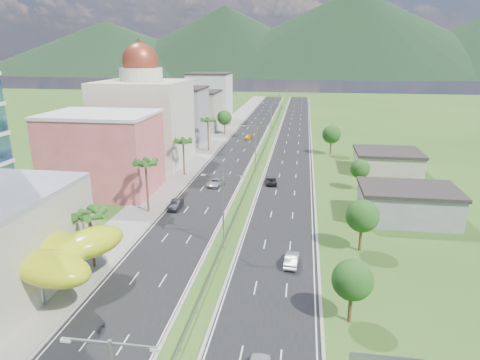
% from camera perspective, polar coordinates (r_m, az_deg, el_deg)
% --- Properties ---
extents(ground, '(500.00, 500.00, 0.00)m').
position_cam_1_polar(ground, '(52.91, -4.23, -13.69)').
color(ground, '#2D5119').
rests_on(ground, ground).
extents(road_left, '(11.00, 260.00, 0.04)m').
position_cam_1_polar(road_left, '(138.20, 0.84, 5.65)').
color(road_left, black).
rests_on(road_left, ground).
extents(road_right, '(11.00, 260.00, 0.04)m').
position_cam_1_polar(road_right, '(137.06, 7.09, 5.43)').
color(road_right, black).
rests_on(road_right, ground).
extents(sidewalk_left, '(7.00, 260.00, 0.12)m').
position_cam_1_polar(sidewalk_left, '(139.74, -3.04, 5.77)').
color(sidewalk_left, gray).
rests_on(sidewalk_left, ground).
extents(median_guardrail, '(0.10, 216.06, 0.76)m').
position_cam_1_polar(median_guardrail, '(119.74, 3.26, 4.17)').
color(median_guardrail, gray).
rests_on(median_guardrail, ground).
extents(streetlight_median_b, '(6.04, 0.25, 11.00)m').
position_cam_1_polar(streetlight_median_b, '(58.91, -2.26, -3.11)').
color(streetlight_median_b, gray).
rests_on(streetlight_median_b, ground).
extents(streetlight_median_c, '(6.04, 0.25, 11.00)m').
position_cam_1_polar(streetlight_median_c, '(97.06, 2.11, 4.89)').
color(streetlight_median_c, gray).
rests_on(streetlight_median_c, ground).
extents(streetlight_median_d, '(6.04, 0.25, 11.00)m').
position_cam_1_polar(streetlight_median_d, '(141.21, 4.18, 8.62)').
color(streetlight_median_d, gray).
rests_on(streetlight_median_d, ground).
extents(streetlight_median_e, '(6.04, 0.25, 11.00)m').
position_cam_1_polar(streetlight_median_e, '(185.77, 5.27, 10.57)').
color(streetlight_median_e, gray).
rests_on(streetlight_median_e, ground).
extents(lime_canopy, '(18.00, 15.00, 7.40)m').
position_cam_1_polar(lime_canopy, '(55.08, -26.32, -8.40)').
color(lime_canopy, '#B2C513').
rests_on(lime_canopy, ground).
extents(pink_shophouse, '(20.00, 15.00, 15.00)m').
position_cam_1_polar(pink_shophouse, '(87.66, -17.82, 3.28)').
color(pink_shophouse, '#C85352').
rests_on(pink_shophouse, ground).
extents(domed_building, '(20.00, 20.00, 28.70)m').
position_cam_1_polar(domed_building, '(107.67, -12.69, 8.17)').
color(domed_building, beige).
rests_on(domed_building, ground).
extents(midrise_grey, '(16.00, 15.00, 16.00)m').
position_cam_1_polar(midrise_grey, '(131.25, -8.30, 8.42)').
color(midrise_grey, gray).
rests_on(midrise_grey, ground).
extents(midrise_beige, '(16.00, 15.00, 13.00)m').
position_cam_1_polar(midrise_beige, '(152.45, -5.91, 9.09)').
color(midrise_beige, '#B1A891').
rests_on(midrise_beige, ground).
extents(midrise_white, '(16.00, 15.00, 18.00)m').
position_cam_1_polar(midrise_white, '(174.38, -4.06, 10.93)').
color(midrise_white, silver).
rests_on(midrise_white, ground).
extents(shed_near, '(15.00, 10.00, 5.00)m').
position_cam_1_polar(shed_near, '(75.60, 21.43, -3.15)').
color(shed_near, gray).
rests_on(shed_near, ground).
extents(shed_far, '(14.00, 12.00, 4.40)m').
position_cam_1_polar(shed_far, '(104.25, 19.03, 2.24)').
color(shed_far, '#B1A891').
rests_on(shed_far, ground).
extents(palm_tree_b, '(3.60, 3.60, 8.10)m').
position_cam_1_polar(palm_tree_b, '(56.70, -19.46, -4.59)').
color(palm_tree_b, '#47301C').
rests_on(palm_tree_b, ground).
extents(palm_tree_c, '(3.60, 3.60, 9.60)m').
position_cam_1_polar(palm_tree_c, '(73.59, -12.48, 2.01)').
color(palm_tree_c, '#47301C').
rests_on(palm_tree_c, ground).
extents(palm_tree_d, '(3.60, 3.60, 8.60)m').
position_cam_1_polar(palm_tree_d, '(95.05, -7.59, 4.98)').
color(palm_tree_d, '#47301C').
rests_on(palm_tree_d, ground).
extents(palm_tree_e, '(3.60, 3.60, 9.40)m').
position_cam_1_polar(palm_tree_e, '(118.74, -4.31, 7.82)').
color(palm_tree_e, '#47301C').
rests_on(palm_tree_e, ground).
extents(leafy_tree_lfar, '(4.90, 4.90, 8.05)m').
position_cam_1_polar(leafy_tree_lfar, '(143.36, -2.09, 8.31)').
color(leafy_tree_lfar, '#47301C').
rests_on(leafy_tree_lfar, ground).
extents(leafy_tree_ra, '(4.20, 4.20, 6.90)m').
position_cam_1_polar(leafy_tree_ra, '(45.49, 14.76, -12.79)').
color(leafy_tree_ra, '#47301C').
rests_on(leafy_tree_ra, ground).
extents(leafy_tree_rb, '(4.55, 4.55, 7.47)m').
position_cam_1_polar(leafy_tree_rb, '(61.01, 16.01, -4.64)').
color(leafy_tree_rb, '#47301C').
rests_on(leafy_tree_rb, ground).
extents(leafy_tree_rc, '(3.85, 3.85, 6.33)m').
position_cam_1_polar(leafy_tree_rc, '(88.09, 15.71, 1.42)').
color(leafy_tree_rc, '#47301C').
rests_on(leafy_tree_rc, ground).
extents(leafy_tree_rd, '(4.90, 4.90, 8.05)m').
position_cam_1_polar(leafy_tree_rd, '(116.59, 12.10, 5.96)').
color(leafy_tree_rd, '#47301C').
rests_on(leafy_tree_rd, ground).
extents(mountain_ridge, '(860.00, 140.00, 90.00)m').
position_cam_1_polar(mountain_ridge, '(497.59, 14.55, 13.23)').
color(mountain_ridge, black).
rests_on(mountain_ridge, ground).
extents(car_dark_left, '(1.65, 4.73, 1.56)m').
position_cam_1_polar(car_dark_left, '(76.56, -8.52, -3.22)').
color(car_dark_left, black).
rests_on(car_dark_left, road_left).
extents(car_silver_mid_left, '(3.21, 5.52, 1.45)m').
position_cam_1_polar(car_silver_mid_left, '(88.44, -3.25, -0.33)').
color(car_silver_mid_left, '#999CA0').
rests_on(car_silver_mid_left, road_left).
extents(car_yellow_far_left, '(2.47, 4.58, 1.26)m').
position_cam_1_polar(car_yellow_far_left, '(135.73, 1.11, 5.73)').
color(car_yellow_far_left, gold).
rests_on(car_yellow_far_left, road_left).
extents(car_silver_right, '(1.96, 4.80, 1.55)m').
position_cam_1_polar(car_silver_right, '(57.02, 6.90, -10.45)').
color(car_silver_right, '#B4B7BC').
rests_on(car_silver_right, road_right).
extents(car_dark_far_right, '(2.83, 5.05, 1.33)m').
position_cam_1_polar(car_dark_far_right, '(89.79, 4.16, -0.12)').
color(car_dark_far_right, black).
rests_on(car_dark_far_right, road_right).
extents(motorcycle, '(0.65, 1.71, 1.07)m').
position_cam_1_polar(motorcycle, '(47.10, -17.93, -17.98)').
color(motorcycle, black).
rests_on(motorcycle, road_left).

